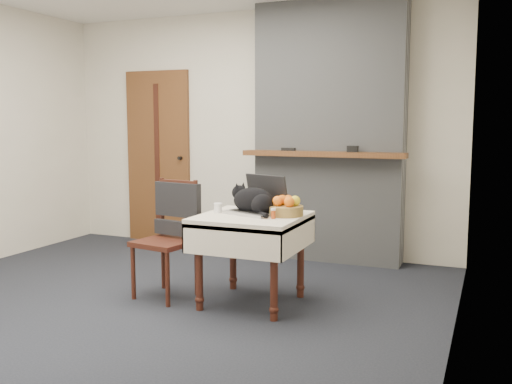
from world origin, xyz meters
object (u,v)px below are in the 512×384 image
fruit_basket (286,208)px  chair (172,222)px  laptop (259,204)px  side_table (252,229)px  cat (254,201)px  door (158,157)px  cream_jar (218,208)px  pill_bottle (273,213)px

fruit_basket → chair: size_ratio=0.28×
laptop → side_table: bearing=-79.6°
side_table → cat: (-0.00, 0.05, 0.21)m
door → cream_jar: size_ratio=26.45×
side_table → chair: chair is taller
door → cream_jar: bearing=-46.7°
laptop → cat: size_ratio=1.13×
side_table → laptop: bearing=81.6°
cat → door: bearing=162.1°
laptop → door: bearing=158.8°
side_table → chair: 0.69m
laptop → cat: 0.06m
pill_bottle → chair: bearing=175.5°
side_table → pill_bottle: 0.28m
pill_bottle → door: bearing=139.3°
pill_bottle → chair: size_ratio=0.08×
laptop → cream_jar: bearing=-143.0°
door → side_table: 2.66m
cat → side_table: bearing=-62.2°
door → chair: bearing=-54.9°
cat → chair: (-0.69, -0.08, -0.20)m
cream_jar → side_table: bearing=-1.4°
pill_bottle → fruit_basket: bearing=78.2°
side_table → fruit_basket: bearing=17.4°
cat → cream_jar: size_ratio=5.69×
door → fruit_basket: door is taller
side_table → pill_bottle: (0.21, -0.10, 0.15)m
laptop → fruit_basket: 0.24m
door → cream_jar: (1.66, -1.76, -0.26)m
laptop → cream_jar: size_ratio=6.45×
door → laptop: (1.96, -1.66, -0.23)m
cat → laptop: bearing=93.0°
door → side_table: size_ratio=2.56×
laptop → cream_jar: laptop is taller
laptop → chair: size_ratio=0.51×
side_table → chair: bearing=-177.9°
fruit_basket → cat: bearing=-174.5°
door → cat: 2.60m
laptop → fruit_basket: laptop is taller
door → pill_bottle: bearing=-40.7°
fruit_basket → chair: bearing=-173.7°
cat → pill_bottle: cat is taller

